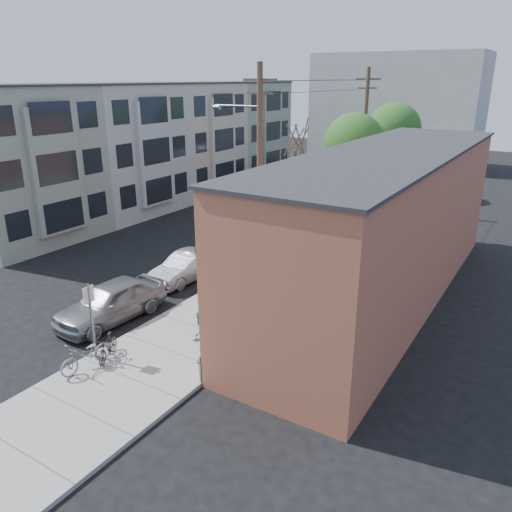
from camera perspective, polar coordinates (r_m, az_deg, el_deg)
The scene contains 27 objects.
ground at distance 23.88m, azimuth -11.27°, elevation -3.98°, with size 120.00×120.00×0.00m, color black.
sidewalk at distance 30.42m, azimuth 8.99°, elevation 1.53°, with size 4.50×58.00×0.15m, color #99978E.
cafe_building at distance 22.54m, azimuth 14.45°, elevation 3.26°, with size 6.60×20.20×6.61m.
apartment_row at distance 40.56m, azimuth -10.71°, elevation 12.39°, with size 6.30×32.00×9.00m.
end_cap_building at distance 60.38m, azimuth 15.74°, elevation 15.76°, with size 18.00×8.00×12.00m, color #AAAAA5.
sign_post at distance 18.06m, azimuth -18.34°, elevation -6.30°, with size 0.07×0.45×2.80m.
parking_meter_near at distance 22.81m, azimuth -5.63°, elevation -2.15°, with size 0.14×0.14×1.24m.
parking_meter_far at distance 30.39m, azimuth 5.14°, elevation 3.48°, with size 0.14×0.14×1.24m.
utility_pole_near at distance 24.94m, azimuth 0.30°, elevation 10.41°, with size 3.57×0.28×10.00m.
utility_pole_far at distance 38.00m, azimuth 12.23°, elevation 13.10°, with size 1.80×0.28×10.00m.
tree_bare at distance 27.83m, azimuth 4.31°, elevation 6.20°, with size 0.24×0.24×5.63m.
tree_leafy_mid at distance 35.25m, azimuth 11.14°, elevation 12.52°, with size 4.06×4.06×7.13m.
tree_leafy_far at distance 43.54m, azimuth 15.48°, elevation 13.73°, with size 4.34×4.34×7.45m.
patio_chair_a at distance 18.10m, azimuth -3.49°, elevation -9.62°, with size 0.50×0.50×0.88m, color #13462F, non-canonical shape.
patio_chair_b at distance 18.16m, azimuth -3.47°, elevation -9.51°, with size 0.50×0.50×0.88m, color #13462F, non-canonical shape.
patron_grey at distance 19.87m, azimuth 1.52°, elevation -5.09°, with size 0.70×0.46×1.92m, color gray.
patron_green at distance 17.38m, azimuth -6.24°, elevation -9.18°, with size 0.91×0.71×1.87m, color #28654C.
cyclist at distance 20.10m, azimuth -4.53°, elevation -4.87°, with size 1.23×0.71×1.90m, color maroon.
cyclist_bike at distance 20.28m, azimuth -4.50°, elevation -5.93°, with size 0.71×2.05×1.08m, color black.
parked_bike_a at distance 18.38m, azimuth -16.59°, elevation -9.96°, with size 0.42×1.50×0.90m, color black.
parked_bike_b at distance 18.00m, azimuth -18.84°, elevation -10.66°, with size 0.68×1.95×1.03m, color gray.
car_0 at distance 21.27m, azimuth -16.25°, elevation -5.03°, with size 1.95×4.84×1.65m, color gray.
car_1 at distance 24.72m, azimuth -7.95°, elevation -1.22°, with size 1.46×4.18×1.38m, color #93949A.
car_2 at distance 29.32m, azimuth 0.68°, elevation 2.40°, with size 2.01×4.94×1.43m, color black.
car_3 at distance 34.14m, azimuth 5.66°, elevation 4.89°, with size 2.53×5.48×1.52m, color #9FA1A6.
car_4 at distance 38.78m, azimuth 9.11°, elevation 6.37°, with size 1.38×3.94×1.30m, color #BBBCC4.
bus at distance 45.35m, azimuth 9.28°, elevation 9.48°, with size 2.65×11.33×3.15m, color white.
Camera 1 is at (15.24, -15.77, 9.45)m, focal length 35.00 mm.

